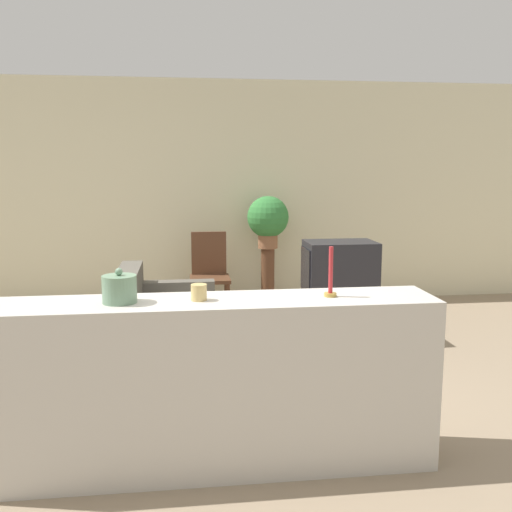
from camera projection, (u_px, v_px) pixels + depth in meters
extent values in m
plane|color=gray|center=(210.00, 424.00, 3.75)|extent=(14.00, 14.00, 0.00)
cube|color=beige|center=(195.00, 194.00, 6.90)|extent=(9.00, 0.06, 2.70)
cube|color=#605B51|center=(167.00, 341.00, 4.87)|extent=(0.91, 1.95, 0.40)
cube|color=#605B51|center=(124.00, 299.00, 4.77)|extent=(0.20, 1.95, 0.34)
cube|color=#605B51|center=(164.00, 370.00, 3.99)|extent=(0.91, 0.16, 0.54)
cube|color=#605B51|center=(170.00, 308.00, 5.74)|extent=(0.91, 0.16, 0.54)
cube|color=brown|center=(339.00, 318.00, 5.56)|extent=(0.80, 0.48, 0.43)
cube|color=#232328|center=(340.00, 269.00, 5.48)|extent=(0.66, 0.45, 0.53)
cube|color=black|center=(306.00, 270.00, 5.44)|extent=(0.02, 0.37, 0.42)
cube|color=brown|center=(210.00, 279.00, 6.34)|extent=(0.44, 0.44, 0.04)
cube|color=brown|center=(209.00, 253.00, 6.50)|extent=(0.40, 0.04, 0.49)
cylinder|color=brown|center=(193.00, 304.00, 6.17)|extent=(0.04, 0.04, 0.41)
cylinder|color=brown|center=(228.00, 302.00, 6.22)|extent=(0.04, 0.04, 0.41)
cylinder|color=brown|center=(193.00, 296.00, 6.54)|extent=(0.04, 0.04, 0.41)
cylinder|color=brown|center=(226.00, 295.00, 6.59)|extent=(0.04, 0.04, 0.41)
cylinder|color=brown|center=(268.00, 278.00, 6.78)|extent=(0.16, 0.16, 0.72)
cylinder|color=#8E5B3D|center=(268.00, 241.00, 6.71)|extent=(0.23, 0.23, 0.16)
sphere|color=#38843D|center=(268.00, 217.00, 6.66)|extent=(0.49, 0.49, 0.49)
cube|color=beige|center=(214.00, 385.00, 3.15)|extent=(2.46, 0.44, 0.96)
cylinder|color=gray|center=(119.00, 289.00, 3.01)|extent=(0.18, 0.18, 0.15)
sphere|color=gray|center=(119.00, 272.00, 2.99)|extent=(0.04, 0.04, 0.04)
cylinder|color=tan|center=(199.00, 292.00, 3.06)|extent=(0.09, 0.09, 0.09)
cylinder|color=#B7933D|center=(330.00, 295.00, 3.16)|extent=(0.07, 0.07, 0.02)
cylinder|color=#B7282D|center=(331.00, 270.00, 3.14)|extent=(0.02, 0.02, 0.26)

